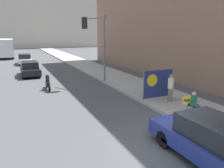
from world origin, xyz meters
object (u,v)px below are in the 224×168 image
object	(u,v)px
jogger_on_sidewalk	(171,88)
parked_car_curbside	(213,141)
seated_protester	(194,103)
car_on_road_midblock	(24,59)
protest_banner	(158,84)
traffic_light_pole	(97,38)
city_bus_on_road	(6,47)
motorcycle_on_road	(48,83)
car_on_road_nearest	(30,69)

from	to	relation	value
jogger_on_sidewalk	parked_car_curbside	size ratio (longest dim) A/B	0.36
seated_protester	car_on_road_midblock	bearing A→B (deg)	121.02
protest_banner	traffic_light_pole	world-z (taller)	traffic_light_pole
city_bus_on_road	motorcycle_on_road	world-z (taller)	city_bus_on_road
parked_car_curbside	motorcycle_on_road	world-z (taller)	parked_car_curbside
protest_banner	motorcycle_on_road	bearing A→B (deg)	135.24
car_on_road_midblock	motorcycle_on_road	size ratio (longest dim) A/B	2.07
car_on_road_midblock	parked_car_curbside	bearing A→B (deg)	-81.46
jogger_on_sidewalk	motorcycle_on_road	bearing A→B (deg)	-79.73
parked_car_curbside	motorcycle_on_road	distance (m)	12.67
jogger_on_sidewalk	car_on_road_midblock	distance (m)	24.10
motorcycle_on_road	protest_banner	bearing A→B (deg)	-44.76
car_on_road_midblock	seated_protester	bearing A→B (deg)	-75.50
traffic_light_pole	protest_banner	bearing A→B (deg)	-73.02
jogger_on_sidewalk	protest_banner	world-z (taller)	protest_banner
traffic_light_pole	parked_car_curbside	xyz separation A→B (m)	(-0.62, -12.23, -3.10)
protest_banner	car_on_road_midblock	distance (m)	23.25
seated_protester	motorcycle_on_road	xyz separation A→B (m)	(-5.75, 9.03, -0.31)
parked_car_curbside	seated_protester	bearing A→B (deg)	54.07
parked_car_curbside	car_on_road_nearest	xyz separation A→B (m)	(-4.25, 18.82, -0.02)
seated_protester	traffic_light_pole	size ratio (longest dim) A/B	0.22
seated_protester	motorcycle_on_road	world-z (taller)	seated_protester
car_on_road_nearest	car_on_road_midblock	distance (m)	9.78
jogger_on_sidewalk	city_bus_on_road	distance (m)	36.40
jogger_on_sidewalk	city_bus_on_road	bearing A→B (deg)	-107.66
jogger_on_sidewalk	car_on_road_nearest	world-z (taller)	jogger_on_sidewalk
protest_banner	traffic_light_pole	bearing A→B (deg)	106.98
traffic_light_pole	city_bus_on_road	size ratio (longest dim) A/B	0.47
motorcycle_on_road	car_on_road_nearest	bearing A→B (deg)	96.73
jogger_on_sidewalk	car_on_road_nearest	distance (m)	15.00
jogger_on_sidewalk	car_on_road_midblock	world-z (taller)	jogger_on_sidewalk
protest_banner	motorcycle_on_road	distance (m)	8.31
car_on_road_midblock	city_bus_on_road	xyz separation A→B (m)	(-2.54, 12.06, 1.17)
car_on_road_nearest	motorcycle_on_road	distance (m)	6.68
jogger_on_sidewalk	protest_banner	bearing A→B (deg)	-99.56
jogger_on_sidewalk	motorcycle_on_road	size ratio (longest dim) A/B	0.79
traffic_light_pole	car_on_road_nearest	world-z (taller)	traffic_light_pole
seated_protester	city_bus_on_road	world-z (taller)	city_bus_on_road
jogger_on_sidewalk	car_on_road_midblock	bearing A→B (deg)	-105.93
city_bus_on_road	jogger_on_sidewalk	bearing A→B (deg)	-74.71
protest_banner	jogger_on_sidewalk	bearing A→B (deg)	-66.61
traffic_light_pole	city_bus_on_road	bearing A→B (deg)	104.70
jogger_on_sidewalk	motorcycle_on_road	xyz separation A→B (m)	(-6.23, 6.63, -0.49)
car_on_road_nearest	car_on_road_midblock	bearing A→B (deg)	90.25
seated_protester	car_on_road_midblock	xyz separation A→B (m)	(-6.58, 25.45, -0.11)
seated_protester	protest_banner	bearing A→B (deg)	104.19
seated_protester	jogger_on_sidewalk	world-z (taller)	jogger_on_sidewalk
parked_car_curbside	jogger_on_sidewalk	bearing A→B (deg)	63.62
seated_protester	car_on_road_midblock	distance (m)	26.29
seated_protester	parked_car_curbside	xyz separation A→B (m)	(-2.29, -3.15, -0.07)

